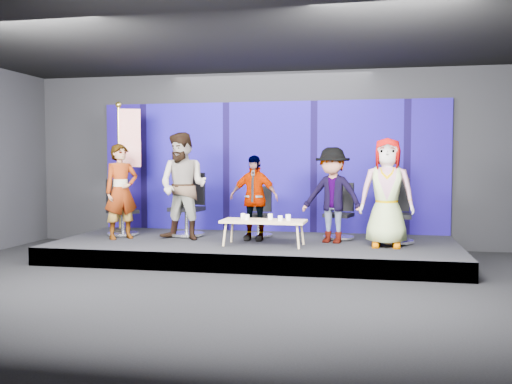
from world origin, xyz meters
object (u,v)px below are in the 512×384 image
coffee_table (264,222)px  mug_a (243,216)px  panelist_d (332,195)px  chair_e (396,222)px  mug_c (270,217)px  mug_b (247,217)px  flag_stand (126,164)px  chair_a (122,217)px  panelist_a (121,192)px  panelist_e (387,193)px  panelist_b (183,186)px  mug_e (288,217)px  chair_d (339,221)px  mug_d (280,218)px  chair_c (259,220)px  chair_b (188,215)px  panelist_c (254,198)px

coffee_table → mug_a: size_ratio=15.03×
panelist_d → coffee_table: (-1.10, -0.56, -0.43)m
chair_e → mug_c: size_ratio=11.40×
mug_b → flag_stand: 2.96m
chair_a → mug_c: chair_a is taller
coffee_table → mug_b: size_ratio=14.92×
chair_e → panelist_a: bearing=-173.4°
chair_a → panelist_e: size_ratio=0.59×
panelist_b → panelist_d: bearing=13.2°
coffee_table → mug_e: 0.42m
chair_d → panelist_d: 0.70m
chair_e → mug_d: chair_e is taller
panelist_d → panelist_e: bearing=-3.3°
chair_c → mug_b: size_ratio=9.85×
chair_e → mug_a: chair_e is taller
panelist_a → mug_e: (3.10, -0.28, -0.38)m
chair_a → panelist_d: bearing=-49.4°
flag_stand → mug_b: bearing=-41.5°
chair_c → panelist_d: 1.58m
mug_b → mug_e: mug_e is taller
mug_e → chair_c: bearing=122.8°
chair_c → panelist_e: bearing=-15.1°
panelist_e → chair_c: bearing=161.4°
panelist_a → chair_d: 4.00m
chair_e → coffee_table: (-2.19, -0.74, 0.03)m
chair_b → chair_c: (1.33, 0.19, -0.08)m
panelist_e → mug_a: bearing=-174.9°
coffee_table → flag_stand: 3.21m
chair_c → mug_e: size_ratio=9.26×
panelist_a → mug_c: size_ratio=17.69×
chair_e → flag_stand: 5.19m
chair_c → chair_d: size_ratio=0.92×
panelist_b → mug_e: (1.96, -0.40, -0.48)m
chair_b → chair_a: bearing=-163.0°
panelist_c → mug_c: size_ratio=15.58×
panelist_e → mug_e: size_ratio=17.78×
panelist_c → panelist_d: panelist_d is taller
coffee_table → mug_a: (-0.38, 0.11, 0.08)m
panelist_b → flag_stand: flag_stand is taller
chair_c → panelist_c: panelist_c is taller
chair_e → mug_d: bearing=-155.0°
panelist_c → mug_d: bearing=-44.7°
panelist_a → panelist_e: 4.71m
chair_c → mug_a: chair_c is taller
chair_d → panelist_b: bearing=-151.8°
coffee_table → panelist_b: bearing=165.3°
panelist_c → flag_stand: size_ratio=0.60×
mug_c → mug_d: bearing=-43.7°
chair_e → chair_a: bearing=-178.7°
coffee_table → chair_d: bearing=41.3°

